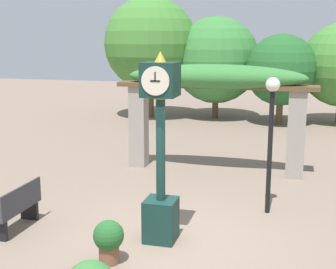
# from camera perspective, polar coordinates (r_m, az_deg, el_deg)

# --- Properties ---
(ground_plane) EXTENTS (60.00, 60.00, 0.00)m
(ground_plane) POSITION_cam_1_polar(r_m,az_deg,el_deg) (8.83, 0.01, -12.91)
(ground_plane) COLOR #7F6B5B
(pedestal_clock) EXTENTS (0.59, 0.64, 3.45)m
(pedestal_clock) POSITION_cam_1_polar(r_m,az_deg,el_deg) (8.36, -0.90, -2.50)
(pedestal_clock) COLOR #14332D
(pedestal_clock) RESTS_ON ground
(pergola) EXTENTS (5.45, 1.06, 2.98)m
(pergola) POSITION_cam_1_polar(r_m,az_deg,el_deg) (12.82, 5.73, 5.60)
(pergola) COLOR gray
(pergola) RESTS_ON ground
(potted_plant_near_right) EXTENTS (0.51, 0.51, 0.74)m
(potted_plant_near_right) POSITION_cam_1_polar(r_m,az_deg,el_deg) (7.96, -7.24, -12.55)
(potted_plant_near_right) COLOR brown
(potted_plant_near_right) RESTS_ON ground
(park_bench) EXTENTS (0.42, 1.34, 0.89)m
(park_bench) POSITION_cam_1_polar(r_m,az_deg,el_deg) (9.64, -17.99, -8.60)
(park_bench) COLOR #38383D
(park_bench) RESTS_ON ground
(lamp_post) EXTENTS (0.30, 0.30, 2.90)m
(lamp_post) POSITION_cam_1_polar(r_m,az_deg,el_deg) (9.87, 12.48, 1.76)
(lamp_post) COLOR black
(lamp_post) RESTS_ON ground
(tree_line) EXTENTS (12.38, 4.69, 5.56)m
(tree_line) POSITION_cam_1_polar(r_m,az_deg,el_deg) (21.38, 7.03, 9.46)
(tree_line) COLOR brown
(tree_line) RESTS_ON ground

